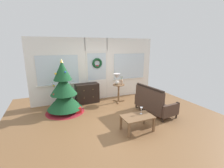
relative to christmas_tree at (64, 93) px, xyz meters
name	(u,v)px	position (x,y,z in m)	size (l,w,h in m)	color
ground_plane	(117,119)	(1.45, -1.19, -0.68)	(6.76, 6.76, 0.00)	brown
back_wall_with_door	(97,69)	(1.45, 0.89, 0.60)	(5.20, 0.19, 2.55)	white
christmas_tree	(64,93)	(0.00, 0.00, 0.00)	(1.31, 1.31, 1.83)	#4C331E
dresser_cabinet	(87,93)	(0.94, 0.60, -0.29)	(0.91, 0.46, 0.78)	black
settee_sofa	(153,103)	(2.73, -1.27, -0.31)	(0.85, 1.48, 0.96)	black
side_table	(119,90)	(2.13, 0.17, -0.17)	(0.50, 0.48, 0.73)	brown
table_lamp	(117,77)	(2.07, 0.21, 0.33)	(0.28, 0.28, 0.44)	silver
flower_vase	(122,82)	(2.23, 0.11, 0.17)	(0.11, 0.10, 0.35)	tan
coffee_table	(137,118)	(1.66, -2.02, -0.33)	(0.84, 0.53, 0.42)	brown
wine_glass	(141,109)	(1.82, -1.94, -0.12)	(0.08, 0.08, 0.20)	silver
gift_box	(78,110)	(0.40, -0.27, -0.58)	(0.20, 0.18, 0.20)	red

